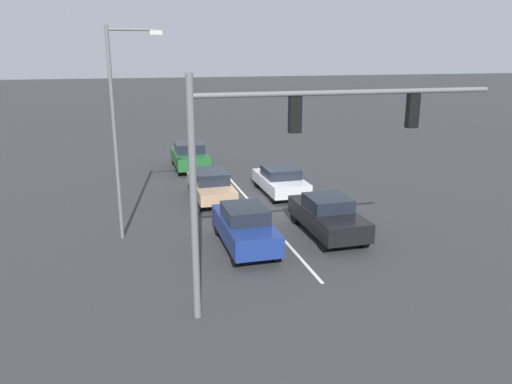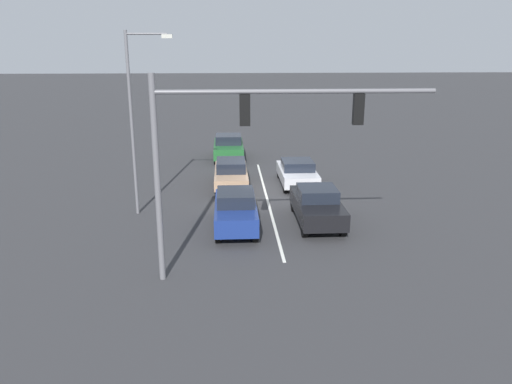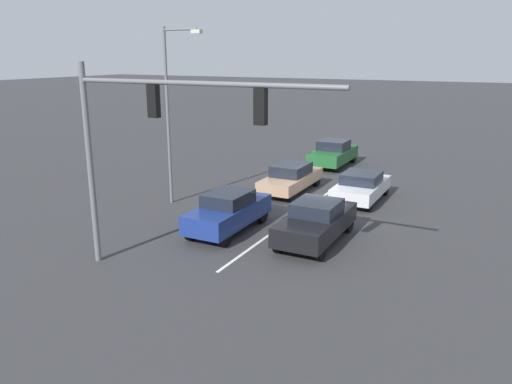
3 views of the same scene
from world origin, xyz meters
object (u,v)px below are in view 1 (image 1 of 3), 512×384
car_black_leftlane_front (327,215)px  car_silver_leftlane_second (280,180)px  traffic_signal_gantry (285,145)px  street_lamp_right_shoulder (120,121)px  car_tan_midlane_second (211,185)px  car_darkgreen_midlane_third (190,156)px  car_navy_midlane_front (245,226)px

car_black_leftlane_front → car_silver_leftlane_second: (0.00, -6.13, -0.09)m
traffic_signal_gantry → street_lamp_right_shoulder: bearing=-58.2°
car_black_leftlane_front → traffic_signal_gantry: 7.28m
car_black_leftlane_front → car_silver_leftlane_second: bearing=-90.0°
car_silver_leftlane_second → street_lamp_right_shoulder: (7.72, 4.39, 3.90)m
car_tan_midlane_second → car_darkgreen_midlane_third: car_darkgreen_midlane_third is taller
car_navy_midlane_front → car_silver_leftlane_second: 7.48m
car_silver_leftlane_second → car_tan_midlane_second: bearing=0.9°
car_silver_leftlane_second → car_tan_midlane_second: 3.63m
car_navy_midlane_front → car_darkgreen_midlane_third: car_darkgreen_midlane_third is taller
car_darkgreen_midlane_third → traffic_signal_gantry: bearing=90.7°
car_silver_leftlane_second → car_darkgreen_midlane_third: (3.72, -6.86, 0.10)m
car_black_leftlane_front → car_silver_leftlane_second: 6.13m
car_navy_midlane_front → traffic_signal_gantry: bearing=90.0°
car_navy_midlane_front → car_silver_leftlane_second: size_ratio=1.02×
car_navy_midlane_front → car_silver_leftlane_second: (-3.50, -6.61, -0.12)m
car_silver_leftlane_second → car_navy_midlane_front: bearing=62.1°
car_darkgreen_midlane_third → car_tan_midlane_second: bearing=90.8°
car_navy_midlane_front → car_darkgreen_midlane_third: size_ratio=0.97×
car_black_leftlane_front → traffic_signal_gantry: traffic_signal_gantry is taller
car_tan_midlane_second → traffic_signal_gantry: bearing=90.6°
car_navy_midlane_front → street_lamp_right_shoulder: (4.22, -2.22, 3.79)m
car_navy_midlane_front → car_tan_midlane_second: size_ratio=0.93×
car_darkgreen_midlane_third → traffic_signal_gantry: (-0.22, 18.04, 3.88)m
street_lamp_right_shoulder → car_black_leftlane_front: bearing=167.3°
traffic_signal_gantry → car_silver_leftlane_second: bearing=-107.4°
traffic_signal_gantry → car_navy_midlane_front: bearing=-90.0°
car_tan_midlane_second → car_darkgreen_midlane_third: size_ratio=1.05×
car_silver_leftlane_second → car_darkgreen_midlane_third: car_darkgreen_midlane_third is taller
car_navy_midlane_front → traffic_signal_gantry: (0.00, 4.58, 3.87)m
car_darkgreen_midlane_third → car_navy_midlane_front: bearing=90.9°
car_tan_midlane_second → street_lamp_right_shoulder: street_lamp_right_shoulder is taller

